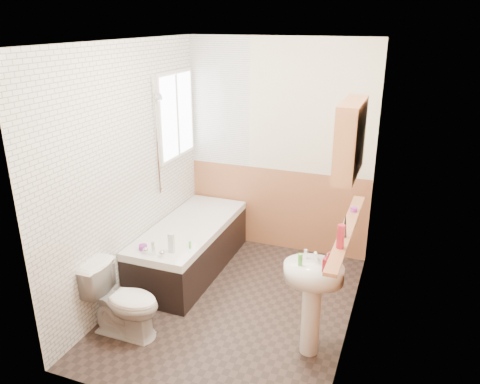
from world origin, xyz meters
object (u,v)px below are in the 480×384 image
object	(u,v)px
sink	(312,291)
pine_shelf	(347,230)
toilet	(124,301)
medicine_cabinet	(350,139)
bathtub	(190,246)

from	to	relation	value
sink	pine_shelf	size ratio (longest dim) A/B	0.61
sink	toilet	bearing A→B (deg)	-165.92
sink	pine_shelf	world-z (taller)	pine_shelf
sink	medicine_cabinet	bearing A→B (deg)	51.57
bathtub	sink	size ratio (longest dim) A/B	1.82
pine_shelf	sink	bearing A→B (deg)	-124.84
sink	medicine_cabinet	world-z (taller)	medicine_cabinet
sink	medicine_cabinet	size ratio (longest dim) A/B	1.50
medicine_cabinet	toilet	bearing A→B (deg)	-163.07
bathtub	sink	world-z (taller)	sink
bathtub	pine_shelf	world-z (taller)	pine_shelf
medicine_cabinet	sink	bearing A→B (deg)	-130.57
bathtub	medicine_cabinet	size ratio (longest dim) A/B	2.73
toilet	sink	world-z (taller)	sink
toilet	pine_shelf	world-z (taller)	pine_shelf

